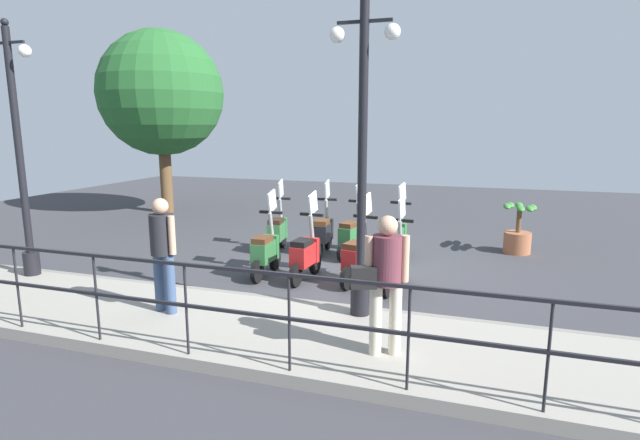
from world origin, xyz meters
The scene contains 17 objects.
ground_plane centered at (0.00, 0.00, 0.00)m, with size 28.00×28.00×0.00m, color #38383D.
promenade_walkway centered at (-3.15, 0.00, 0.07)m, with size 2.20×20.00×0.15m.
fence_railing centered at (-4.20, 0.00, 0.89)m, with size 0.04×16.03×1.07m.
lamp_post_near centered at (-2.40, -0.93, 1.99)m, with size 0.26×0.90×4.17m.
lamp_post_far centered at (-2.40, 4.88, 2.01)m, with size 0.26×0.90×4.20m.
pedestrian_with_bag centered at (-3.50, -1.47, 1.08)m, with size 0.46×0.61×1.59m.
pedestrian_distant centered at (-3.16, 1.64, 1.08)m, with size 0.39×0.48×1.59m.
tree_large centered at (4.39, 6.90, 3.61)m, with size 3.70×3.70×5.47m.
potted_palm centered at (2.43, -3.20, 0.45)m, with size 1.06×0.66×1.05m.
scooter_near_0 centered at (-0.81, -1.13, 0.48)m, with size 1.23×0.44×1.54m.
scooter_near_1 centered at (-0.67, -0.47, 0.48)m, with size 1.22×0.49×1.54m.
scooter_near_2 centered at (-0.78, 0.45, 0.48)m, with size 1.23×0.44×1.54m.
scooter_near_3 centered at (-0.78, 1.20, 0.48)m, with size 1.23×0.44×1.54m.
scooter_far_0 centered at (1.07, -0.80, 0.48)m, with size 1.22×0.50×1.54m.
scooter_far_1 centered at (0.99, 0.06, 0.48)m, with size 1.22×0.49×1.54m.
scooter_far_2 centered at (1.06, 0.71, 0.48)m, with size 1.23×0.44×1.54m.
scooter_far_3 centered at (0.86, 1.67, 0.48)m, with size 1.23×0.46×1.54m.
Camera 1 is at (-8.72, -2.44, 2.70)m, focal length 28.00 mm.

